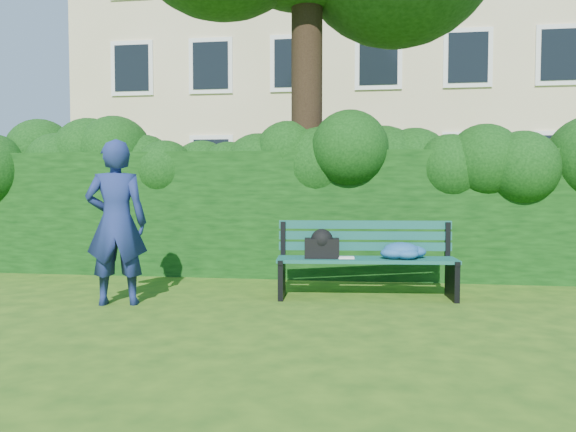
# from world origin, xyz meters

# --- Properties ---
(ground) EXTENTS (80.00, 80.00, 0.00)m
(ground) POSITION_xyz_m (0.00, 0.00, 0.00)
(ground) COLOR #274E14
(ground) RESTS_ON ground
(apartment_building) EXTENTS (16.00, 8.08, 12.00)m
(apartment_building) POSITION_xyz_m (-0.00, 13.99, 6.00)
(apartment_building) COLOR #C1B681
(apartment_building) RESTS_ON ground
(hedge) EXTENTS (10.00, 1.00, 1.80)m
(hedge) POSITION_xyz_m (0.00, 2.20, 0.90)
(hedge) COLOR black
(hedge) RESTS_ON ground
(park_bench) EXTENTS (2.11, 0.73, 0.89)m
(park_bench) POSITION_xyz_m (0.95, 0.59, 0.50)
(park_bench) COLOR #0D443D
(park_bench) RESTS_ON ground
(man_reading) EXTENTS (0.75, 0.59, 1.81)m
(man_reading) POSITION_xyz_m (-1.79, -0.18, 0.90)
(man_reading) COLOR navy
(man_reading) RESTS_ON ground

